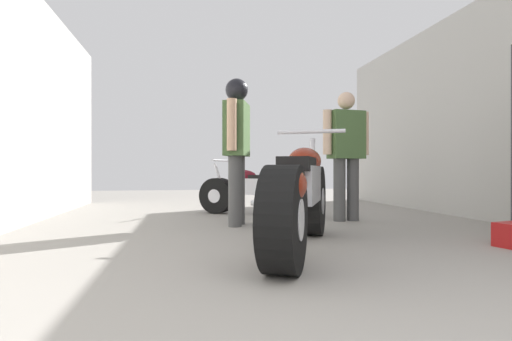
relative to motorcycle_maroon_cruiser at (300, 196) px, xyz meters
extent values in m
plane|color=gray|center=(0.06, 1.19, -0.44)|extent=(18.05, 18.05, 0.00)
cube|color=#B7B5AD|center=(2.92, 1.19, 1.01)|extent=(0.08, 8.27, 2.91)
cylinder|color=black|center=(0.35, 0.76, -0.10)|extent=(0.49, 0.72, 0.69)
cylinder|color=silver|center=(0.35, 0.76, -0.10)|extent=(0.32, 0.34, 0.26)
cylinder|color=black|center=(-0.30, -0.67, -0.10)|extent=(0.49, 0.72, 0.69)
cylinder|color=silver|center=(-0.30, -0.67, -0.10)|extent=(0.32, 0.34, 0.26)
cube|color=silver|center=(0.02, 0.04, 0.10)|extent=(0.52, 0.74, 0.30)
ellipsoid|color=maroon|center=(0.12, 0.26, 0.29)|extent=(0.49, 0.63, 0.24)
cube|color=black|center=(-0.06, -0.14, 0.26)|extent=(0.43, 0.57, 0.11)
ellipsoid|color=maroon|center=(-0.28, -0.62, 0.12)|extent=(0.45, 0.55, 0.26)
cylinder|color=silver|center=(0.33, 0.72, 0.23)|extent=(0.16, 0.27, 0.63)
cylinder|color=silver|center=(0.31, 0.68, 0.60)|extent=(0.63, 0.31, 0.04)
cylinder|color=silver|center=(-0.25, -0.19, -0.20)|extent=(0.34, 0.58, 0.10)
cylinder|color=black|center=(-0.43, 2.98, -0.18)|extent=(0.57, 0.49, 0.54)
cylinder|color=silver|center=(-0.43, 2.98, -0.18)|extent=(0.30, 0.31, 0.20)
cylinder|color=black|center=(0.57, 2.28, -0.18)|extent=(0.57, 0.49, 0.54)
cylinder|color=silver|center=(0.57, 2.28, -0.18)|extent=(0.30, 0.31, 0.20)
cube|color=silver|center=(0.07, 2.63, -0.03)|extent=(0.55, 0.47, 0.23)
ellipsoid|color=#5B0F19|center=(-0.08, 2.74, 0.12)|extent=(0.48, 0.43, 0.18)
cube|color=black|center=(0.20, 2.54, 0.10)|extent=(0.44, 0.38, 0.08)
ellipsoid|color=#5B0F19|center=(0.54, 2.31, -0.01)|extent=(0.43, 0.39, 0.20)
cylinder|color=silver|center=(-0.40, 2.96, 0.07)|extent=(0.20, 0.16, 0.49)
cylinder|color=silver|center=(-0.37, 2.94, 0.36)|extent=(0.32, 0.44, 0.03)
cylinder|color=silver|center=(0.21, 2.39, -0.26)|extent=(0.42, 0.33, 0.08)
cylinder|color=#4C4C4C|center=(1.24, 1.79, -0.04)|extent=(0.18, 0.18, 0.81)
cylinder|color=#4C4C4C|center=(1.04, 1.76, -0.04)|extent=(0.18, 0.18, 0.81)
cube|color=#476638|center=(1.14, 1.78, 0.67)|extent=(0.48, 0.31, 0.62)
cylinder|color=beige|center=(1.41, 1.82, 0.70)|extent=(0.13, 0.13, 0.57)
cylinder|color=beige|center=(0.87, 1.73, 0.70)|extent=(0.13, 0.13, 0.57)
sphere|color=beige|center=(1.14, 1.78, 1.11)|extent=(0.22, 0.22, 0.22)
cylinder|color=#4C4C4C|center=(-0.34, 1.50, -0.03)|extent=(0.20, 0.20, 0.82)
cylinder|color=#4C4C4C|center=(-0.28, 1.69, -0.03)|extent=(0.20, 0.20, 0.82)
cube|color=#476638|center=(-0.31, 1.59, 0.70)|extent=(0.38, 0.51, 0.63)
cylinder|color=tan|center=(-0.40, 1.32, 0.72)|extent=(0.14, 0.14, 0.58)
cylinder|color=tan|center=(-0.22, 1.86, 0.72)|extent=(0.14, 0.14, 0.58)
sphere|color=black|center=(-0.31, 1.59, 1.15)|extent=(0.23, 0.23, 0.23)
sphere|color=black|center=(-0.31, 1.59, 1.17)|extent=(0.27, 0.27, 0.27)
camera|label=1|loc=(-0.92, -3.15, 0.22)|focal=28.27mm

